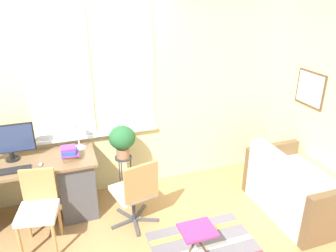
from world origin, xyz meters
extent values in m
plane|color=tan|center=(0.00, 0.00, 0.00)|extent=(14.00, 14.00, 0.00)
cube|color=beige|center=(0.00, 0.69, 1.35)|extent=(9.00, 0.06, 2.70)
cube|color=white|center=(-0.06, 0.65, 1.59)|extent=(0.71, 0.02, 1.56)
cube|color=white|center=(-0.06, 0.64, 1.59)|extent=(0.64, 0.01, 1.49)
cube|color=white|center=(0.71, 0.65, 1.59)|extent=(0.71, 0.02, 1.56)
cube|color=white|center=(0.71, 0.64, 1.59)|extent=(0.64, 0.01, 1.49)
cube|color=white|center=(0.32, 0.65, 0.83)|extent=(1.53, 0.11, 0.04)
cube|color=beige|center=(2.96, 0.00, 1.35)|extent=(0.06, 9.00, 2.70)
cube|color=brown|center=(2.92, -0.03, 1.36)|extent=(0.02, 0.47, 0.45)
cube|color=silver|center=(2.91, -0.03, 1.36)|extent=(0.01, 0.42, 0.40)
cube|color=brown|center=(-0.64, 0.30, 0.74)|extent=(1.72, 0.61, 0.03)
cube|color=#4C4C51|center=(-0.03, 0.30, 0.36)|extent=(0.40, 0.53, 0.73)
cylinder|color=black|center=(-0.68, 0.43, 0.77)|extent=(0.15, 0.15, 0.02)
cylinder|color=black|center=(-0.68, 0.43, 0.82)|extent=(0.05, 0.05, 0.08)
cube|color=black|center=(-0.68, 0.44, 1.01)|extent=(0.53, 0.02, 0.33)
cube|color=navy|center=(-0.68, 0.42, 1.01)|extent=(0.51, 0.01, 0.31)
cube|color=black|center=(-0.67, 0.16, 0.77)|extent=(0.38, 0.13, 0.02)
ellipsoid|color=silver|center=(-0.38, 0.18, 0.77)|extent=(0.04, 0.06, 0.03)
cylinder|color=white|center=(0.06, 0.47, 0.76)|extent=(0.15, 0.15, 0.01)
cylinder|color=white|center=(0.06, 0.47, 0.91)|extent=(0.02, 0.02, 0.29)
ellipsoid|color=white|center=(0.06, 0.47, 1.08)|extent=(0.09, 0.09, 0.06)
cube|color=olive|center=(-0.06, 0.24, 0.77)|extent=(0.19, 0.18, 0.02)
cube|color=olive|center=(-0.07, 0.23, 0.80)|extent=(0.15, 0.14, 0.04)
cube|color=purple|center=(-0.06, 0.22, 0.83)|extent=(0.20, 0.17, 0.02)
cube|color=#2851B2|center=(-0.07, 0.22, 0.86)|extent=(0.18, 0.17, 0.04)
cube|color=purple|center=(-0.07, 0.23, 0.90)|extent=(0.16, 0.14, 0.03)
cylinder|color=#B2844C|center=(-0.65, -0.34, 0.22)|extent=(0.04, 0.04, 0.44)
cylinder|color=#B2844C|center=(-0.32, -0.41, 0.22)|extent=(0.04, 0.04, 0.44)
cylinder|color=#B2844C|center=(-0.59, -0.02, 0.22)|extent=(0.04, 0.04, 0.44)
cylinder|color=#B2844C|center=(-0.26, -0.08, 0.22)|extent=(0.04, 0.04, 0.44)
cube|color=silver|center=(-0.45, -0.21, 0.44)|extent=(0.45, 0.43, 0.06)
cube|color=#B2844C|center=(-0.42, -0.02, 0.65)|extent=(0.35, 0.10, 0.37)
cube|color=#47474C|center=(0.42, -0.15, 0.01)|extent=(0.29, 0.10, 0.03)
cube|color=#47474C|center=(0.55, -0.26, 0.01)|extent=(0.06, 0.29, 0.03)
cube|color=#47474C|center=(0.69, -0.18, 0.01)|extent=(0.28, 0.15, 0.03)
cube|color=#47474C|center=(0.65, -0.01, 0.01)|extent=(0.22, 0.24, 0.03)
cube|color=#47474C|center=(0.48, 0.00, 0.01)|extent=(0.18, 0.27, 0.03)
cylinder|color=#333338|center=(0.56, -0.12, 0.21)|extent=(0.04, 0.04, 0.36)
cube|color=silver|center=(0.56, -0.12, 0.42)|extent=(0.51, 0.50, 0.06)
cube|color=#B2844C|center=(0.61, -0.33, 0.65)|extent=(0.39, 0.12, 0.41)
cube|color=silver|center=(2.49, -0.58, 0.23)|extent=(0.77, 1.03, 0.46)
cube|color=silver|center=(2.18, -0.58, 0.62)|extent=(0.16, 1.03, 0.34)
cube|color=brown|center=(2.49, -1.14, 0.32)|extent=(0.77, 0.09, 0.64)
cube|color=brown|center=(2.49, -0.02, 0.32)|extent=(0.77, 0.09, 0.64)
cylinder|color=#333338|center=(0.57, 0.42, 0.57)|extent=(0.21, 0.21, 0.02)
cylinder|color=#333338|center=(0.66, 0.42, 0.28)|extent=(0.01, 0.01, 0.56)
cylinder|color=#333338|center=(0.53, 0.50, 0.28)|extent=(0.01, 0.01, 0.56)
cylinder|color=#333338|center=(0.53, 0.34, 0.28)|extent=(0.01, 0.01, 0.56)
cylinder|color=#9E6B4C|center=(0.57, 0.42, 0.64)|extent=(0.16, 0.16, 0.13)
ellipsoid|color=#235B2D|center=(0.57, 0.42, 0.84)|extent=(0.33, 0.33, 0.29)
cube|color=slate|center=(1.17, -0.81, 0.00)|extent=(1.11, 0.88, 0.01)
cube|color=white|center=(1.17, -0.81, 0.01)|extent=(1.09, 0.07, 0.00)
cube|color=#DBCC4C|center=(1.17, -0.56, 0.01)|extent=(1.09, 0.07, 0.00)
cube|color=#93337A|center=(0.99, -0.95, 0.41)|extent=(0.33, 0.28, 0.02)
cylinder|color=#4C3D2D|center=(0.94, -0.95, 0.20)|extent=(0.21, 0.02, 0.41)
cylinder|color=#4C3D2D|center=(1.05, -0.95, 0.20)|extent=(0.21, 0.02, 0.41)
camera|label=1|loc=(-0.09, -3.20, 2.56)|focal=35.00mm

